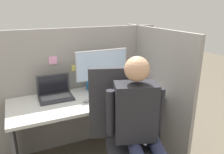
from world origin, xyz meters
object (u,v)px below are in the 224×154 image
(paper_box, at_px, (102,86))
(laptop, at_px, (55,94))
(monitor, at_px, (102,66))
(carrot_toy, at_px, (108,101))
(office_chair, at_px, (124,133))
(person, at_px, (141,123))
(stapler, at_px, (145,86))

(paper_box, height_order, laptop, laptop)
(monitor, xyz_separation_m, laptop, (-0.53, -0.02, -0.23))
(carrot_toy, bearing_deg, paper_box, 76.11)
(carrot_toy, relative_size, office_chair, 0.12)
(monitor, relative_size, laptop, 1.74)
(laptop, relative_size, person, 0.27)
(office_chair, bearing_deg, stapler, 44.25)
(laptop, distance_m, office_chair, 0.84)
(monitor, bearing_deg, paper_box, -90.00)
(paper_box, xyz_separation_m, person, (-0.02, -0.87, -0.02))
(monitor, bearing_deg, laptop, -178.05)
(carrot_toy, bearing_deg, monitor, 76.21)
(laptop, xyz_separation_m, office_chair, (0.46, -0.68, -0.20))
(paper_box, bearing_deg, laptop, -178.35)
(paper_box, relative_size, laptop, 0.90)
(stapler, xyz_separation_m, office_chair, (-0.56, -0.54, -0.18))
(paper_box, relative_size, monitor, 0.52)
(person, bearing_deg, paper_box, 88.94)
(monitor, relative_size, carrot_toy, 4.36)
(monitor, height_order, office_chair, monitor)
(laptop, height_order, person, person)
(monitor, height_order, person, person)
(stapler, bearing_deg, carrot_toy, -159.98)
(monitor, height_order, carrot_toy, monitor)
(stapler, bearing_deg, person, -124.93)
(person, bearing_deg, laptop, 121.40)
(laptop, height_order, office_chair, office_chair)
(office_chair, bearing_deg, monitor, 83.95)
(paper_box, xyz_separation_m, stapler, (0.48, -0.15, -0.02))
(person, bearing_deg, office_chair, 108.55)
(paper_box, xyz_separation_m, monitor, (-0.00, 0.00, 0.24))
(person, bearing_deg, monitor, 88.94)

